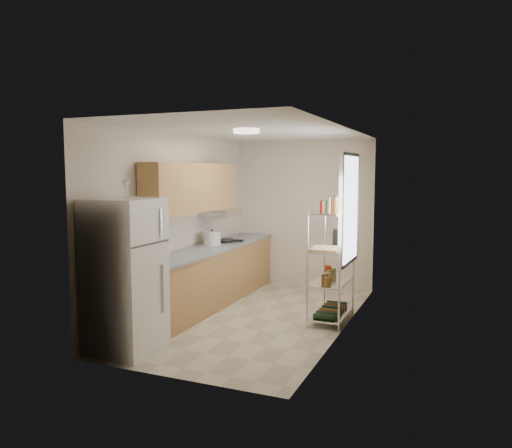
{
  "coord_description": "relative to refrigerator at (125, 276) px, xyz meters",
  "views": [
    {
      "loc": [
        2.63,
        -6.3,
        2.05
      ],
      "look_at": [
        -0.09,
        0.25,
        1.3
      ],
      "focal_mm": 35.0,
      "sensor_mm": 36.0,
      "label": 1
    }
  ],
  "objects": [
    {
      "name": "room",
      "position": [
        0.87,
        1.75,
        0.42
      ],
      "size": [
        2.52,
        4.42,
        2.62
      ],
      "color": "beige",
      "rests_on": "ground"
    },
    {
      "name": "counter_run",
      "position": [
        -0.05,
        2.19,
        -0.42
      ],
      "size": [
        0.63,
        3.51,
        0.9
      ],
      "color": "tan",
      "rests_on": "ground"
    },
    {
      "name": "upper_cabinets",
      "position": [
        -0.18,
        1.85,
        0.93
      ],
      "size": [
        0.33,
        2.2,
        0.72
      ],
      "primitive_type": "cube",
      "color": "tan",
      "rests_on": "room"
    },
    {
      "name": "range_hood",
      "position": [
        -0.13,
        2.65,
        0.51
      ],
      "size": [
        0.5,
        0.6,
        0.12
      ],
      "primitive_type": "cube",
      "color": "#B7BABC",
      "rests_on": "room"
    },
    {
      "name": "window",
      "position": [
        2.1,
        2.1,
        0.67
      ],
      "size": [
        0.06,
        1.0,
        1.46
      ],
      "primitive_type": "cube",
      "color": "white",
      "rests_on": "room"
    },
    {
      "name": "bakers_rack",
      "position": [
        1.88,
        2.04,
        0.23
      ],
      "size": [
        0.45,
        0.9,
        1.73
      ],
      "color": "silver",
      "rests_on": "ground"
    },
    {
      "name": "ceiling_dome",
      "position": [
        0.87,
        1.45,
        1.69
      ],
      "size": [
        0.34,
        0.34,
        0.05
      ],
      "primitive_type": "cylinder",
      "color": "white",
      "rests_on": "room"
    },
    {
      "name": "refrigerator",
      "position": [
        0.0,
        0.0,
        0.0
      ],
      "size": [
        0.72,
        0.72,
        1.75
      ],
      "primitive_type": "cube",
      "color": "white",
      "rests_on": "ground"
    },
    {
      "name": "wine_glass_a",
      "position": [
        -0.07,
        0.18,
        0.98
      ],
      "size": [
        0.07,
        0.07,
        0.2
      ],
      "primitive_type": null,
      "color": "silver",
      "rests_on": "refrigerator"
    },
    {
      "name": "wine_glass_b",
      "position": [
        -0.05,
        0.12,
        0.97
      ],
      "size": [
        0.07,
        0.07,
        0.19
      ],
      "primitive_type": null,
      "color": "silver",
      "rests_on": "refrigerator"
    },
    {
      "name": "rice_cooker",
      "position": [
        -0.12,
        2.35,
        0.13
      ],
      "size": [
        0.27,
        0.27,
        0.22
      ],
      "primitive_type": "cylinder",
      "color": "silver",
      "rests_on": "counter_run"
    },
    {
      "name": "frying_pan_large",
      "position": [
        -0.06,
        2.69,
        0.05
      ],
      "size": [
        0.31,
        0.31,
        0.05
      ],
      "primitive_type": "cylinder",
      "rotation": [
        0.0,
        0.0,
        0.19
      ],
      "color": "black",
      "rests_on": "counter_run"
    },
    {
      "name": "frying_pan_small",
      "position": [
        -0.06,
        2.79,
        0.05
      ],
      "size": [
        0.27,
        0.27,
        0.04
      ],
      "primitive_type": "cylinder",
      "rotation": [
        0.0,
        0.0,
        0.34
      ],
      "color": "black",
      "rests_on": "counter_run"
    },
    {
      "name": "cutting_board",
      "position": [
        1.84,
        1.85,
        0.15
      ],
      "size": [
        0.41,
        0.51,
        0.03
      ],
      "primitive_type": "cube",
      "rotation": [
        0.0,
        0.0,
        0.1
      ],
      "color": "tan",
      "rests_on": "bakers_rack"
    },
    {
      "name": "espresso_machine",
      "position": [
        1.91,
        2.38,
        0.26
      ],
      "size": [
        0.16,
        0.23,
        0.25
      ],
      "primitive_type": "cube",
      "rotation": [
        0.0,
        0.0,
        -0.09
      ],
      "color": "black",
      "rests_on": "bakers_rack"
    },
    {
      "name": "storage_bag",
      "position": [
        1.75,
        2.34,
        -0.24
      ],
      "size": [
        0.12,
        0.15,
        0.14
      ],
      "primitive_type": "cube",
      "rotation": [
        0.0,
        0.0,
        0.3
      ],
      "color": "#9B2F13",
      "rests_on": "bakers_rack"
    }
  ]
}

